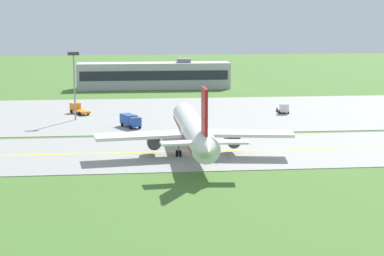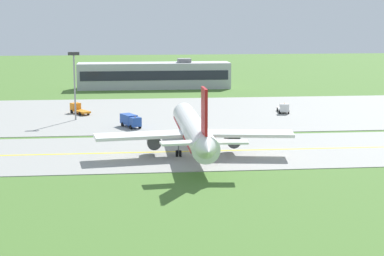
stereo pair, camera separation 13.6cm
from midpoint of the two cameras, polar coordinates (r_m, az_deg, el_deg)
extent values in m
plane|color=#47702D|center=(109.46, 0.84, -2.08)|extent=(500.00, 500.00, 0.00)
cube|color=gray|center=(109.45, 0.84, -2.05)|extent=(240.00, 28.00, 0.10)
cube|color=gray|center=(151.73, 2.69, 1.37)|extent=(140.00, 52.00, 0.10)
cube|color=yellow|center=(109.44, 0.84, -2.02)|extent=(220.00, 0.60, 0.01)
cylinder|color=white|center=(106.85, 0.08, -0.08)|extent=(4.11, 34.01, 4.00)
cone|color=white|center=(124.72, -0.79, 1.39)|extent=(3.81, 2.61, 3.80)
cone|color=white|center=(88.83, 1.31, -1.92)|extent=(3.41, 3.21, 3.40)
cube|color=red|center=(106.94, 0.08, -0.35)|extent=(4.18, 31.29, 0.36)
cube|color=#1E232D|center=(122.45, -0.70, 1.56)|extent=(3.41, 1.81, 0.70)
cube|color=white|center=(104.25, -4.45, -0.65)|extent=(15.51, 6.80, 0.50)
cylinder|color=#47474C|center=(106.54, -3.39, -1.17)|extent=(2.31, 3.41, 2.30)
cylinder|color=black|center=(108.11, -3.43, -1.00)|extent=(2.10, 0.26, 2.10)
cube|color=white|center=(106.01, 4.78, -0.47)|extent=(15.53, 6.89, 0.50)
cylinder|color=#47474C|center=(107.86, 3.52, -1.03)|extent=(2.31, 3.41, 2.30)
cylinder|color=black|center=(109.41, 3.39, -0.87)|extent=(2.10, 0.26, 2.10)
cube|color=red|center=(91.28, 1.06, 1.50)|extent=(0.41, 4.40, 6.50)
cube|color=white|center=(91.54, -0.93, -1.31)|extent=(6.21, 3.00, 0.30)
cube|color=white|center=(92.30, 3.03, -1.22)|extent=(6.22, 3.03, 0.30)
cylinder|color=slate|center=(120.08, -0.57, -0.31)|extent=(0.24, 0.24, 1.65)
cylinder|color=black|center=(120.24, -0.57, -0.70)|extent=(0.35, 1.10, 1.10)
cylinder|color=slate|center=(105.20, -1.22, -1.81)|extent=(0.24, 0.24, 1.65)
cylinder|color=black|center=(105.35, -1.37, -2.26)|extent=(0.35, 1.10, 1.10)
cylinder|color=black|center=(105.40, -1.07, -2.25)|extent=(0.35, 1.10, 1.10)
cylinder|color=slate|center=(105.74, 1.59, -1.75)|extent=(0.24, 0.24, 1.65)
cylinder|color=black|center=(105.88, 1.44, -2.19)|extent=(0.35, 1.10, 1.10)
cylinder|color=black|center=(105.95, 1.74, -2.19)|extent=(0.35, 1.10, 1.10)
cube|color=silver|center=(150.62, 8.02, 1.77)|extent=(2.19, 2.02, 1.80)
cube|color=#1E232D|center=(149.82, 8.06, 1.85)|extent=(1.84, 0.33, 0.81)
cube|color=silver|center=(153.86, 7.86, 1.69)|extent=(2.62, 4.81, 0.40)
cylinder|color=orange|center=(150.47, 8.03, 2.15)|extent=(0.20, 0.20, 0.18)
cylinder|color=black|center=(150.90, 8.39, 1.38)|extent=(0.40, 0.93, 0.90)
cylinder|color=black|center=(150.64, 7.63, 1.38)|extent=(0.40, 0.93, 0.90)
cylinder|color=black|center=(154.95, 8.20, 1.61)|extent=(0.40, 0.93, 0.90)
cylinder|color=black|center=(154.68, 7.43, 1.61)|extent=(0.40, 0.93, 0.90)
cube|color=orange|center=(152.84, -10.19, 1.83)|extent=(2.64, 2.57, 1.80)
cube|color=#1E232D|center=(153.47, -10.33, 1.98)|extent=(1.64, 1.05, 0.81)
cube|color=orange|center=(150.12, -9.63, 1.43)|extent=(4.17, 5.02, 0.40)
cylinder|color=orange|center=(152.70, -10.21, 2.20)|extent=(0.20, 0.20, 0.18)
cylinder|color=black|center=(152.54, -10.52, 1.41)|extent=(0.72, 0.93, 0.90)
cylinder|color=black|center=(153.44, -9.85, 1.48)|extent=(0.72, 0.93, 0.90)
cylinder|color=black|center=(148.89, -9.82, 1.22)|extent=(0.72, 0.93, 0.90)
cylinder|color=black|center=(149.85, -9.11, 1.29)|extent=(0.72, 0.93, 0.90)
cube|color=#264CA5|center=(130.42, -5.02, 0.54)|extent=(2.57, 2.47, 1.80)
cube|color=#1E232D|center=(129.69, -4.88, 0.63)|extent=(1.72, 0.88, 0.81)
cube|color=#264CA5|center=(133.08, -5.59, 0.77)|extent=(3.66, 4.69, 2.00)
cylinder|color=orange|center=(130.26, -5.03, 0.97)|extent=(0.20, 0.20, 0.18)
cylinder|color=black|center=(131.03, -4.62, 0.13)|extent=(0.65, 0.94, 0.90)
cylinder|color=black|center=(130.18, -5.41, 0.05)|extent=(0.65, 0.94, 0.90)
cylinder|color=black|center=(134.46, -5.33, 0.37)|extent=(0.65, 0.94, 0.90)
cylinder|color=black|center=(133.59, -6.14, 0.29)|extent=(0.65, 0.94, 0.90)
cube|color=#B2B2B7|center=(199.78, -3.38, 4.60)|extent=(46.16, 8.66, 7.85)
cube|color=#1E232D|center=(195.39, -3.32, 4.59)|extent=(44.31, 0.10, 2.83)
cube|color=slate|center=(200.04, -0.74, 5.92)|extent=(4.00, 4.00, 1.20)
cylinder|color=gray|center=(142.35, -10.26, 3.46)|extent=(0.36, 0.36, 14.00)
cube|color=#333333|center=(141.71, -10.35, 6.41)|extent=(2.40, 0.50, 0.70)
camera|label=1|loc=(0.07, -90.04, -0.01)|focal=61.03mm
camera|label=2|loc=(0.07, 89.96, 0.01)|focal=61.03mm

